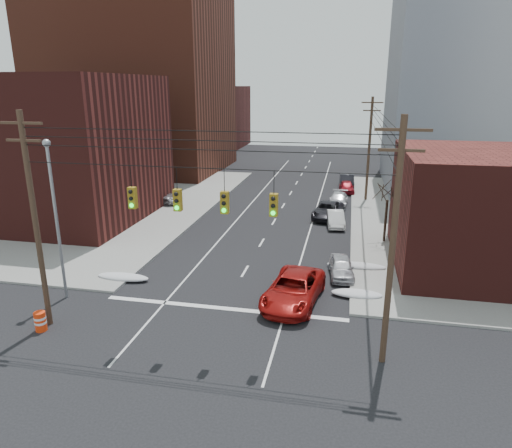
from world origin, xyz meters
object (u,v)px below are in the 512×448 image
at_px(lot_car_b, 160,196).
at_px(lot_car_c, 70,209).
at_px(parked_car_a, 341,267).
at_px(parked_car_b, 336,219).
at_px(parked_car_f, 347,181).
at_px(red_pickup, 293,289).
at_px(lot_car_d, 114,189).
at_px(parked_car_c, 328,210).
at_px(lot_car_a, 112,212).
at_px(parked_car_d, 338,200).
at_px(parked_car_e, 347,187).
at_px(construction_barrel, 40,321).

distance_m(lot_car_b, lot_car_c, 9.11).
bearing_deg(parked_car_a, parked_car_b, 87.80).
xyz_separation_m(parked_car_a, parked_car_f, (-0.04, 27.97, 0.14)).
distance_m(red_pickup, lot_car_d, 32.30).
distance_m(parked_car_c, lot_car_b, 17.74).
bearing_deg(red_pickup, lot_car_a, 151.81).
xyz_separation_m(parked_car_d, parked_car_f, (0.73, 9.27, 0.12)).
xyz_separation_m(parked_car_c, lot_car_a, (-19.71, -4.86, 0.04)).
xyz_separation_m(red_pickup, parked_car_c, (1.01, 18.32, -0.10)).
distance_m(parked_car_f, lot_car_a, 28.48).
height_order(parked_car_d, lot_car_c, lot_car_c).
height_order(parked_car_b, parked_car_c, parked_car_c).
height_order(parked_car_f, lot_car_c, parked_car_f).
distance_m(parked_car_b, lot_car_d, 25.91).
bearing_deg(lot_car_b, lot_car_a, 175.01).
relative_size(parked_car_a, parked_car_d, 0.83).
bearing_deg(lot_car_c, parked_car_e, -36.90).
bearing_deg(parked_car_d, lot_car_d, -175.40).
relative_size(parked_car_b, lot_car_b, 0.83).
bearing_deg(lot_car_a, parked_car_a, -137.03).
height_order(parked_car_d, lot_car_b, lot_car_b).
bearing_deg(construction_barrel, lot_car_b, 99.59).
xyz_separation_m(parked_car_c, construction_barrel, (-13.30, -24.04, -0.21)).
height_order(parked_car_b, parked_car_f, parked_car_f).
xyz_separation_m(lot_car_d, construction_barrel, (10.93, -28.17, -0.27)).
xyz_separation_m(parked_car_b, parked_car_e, (0.79, 13.80, 0.00)).
distance_m(parked_car_d, lot_car_b, 18.74).
height_order(parked_car_c, parked_car_f, parked_car_f).
bearing_deg(construction_barrel, red_pickup, 25.00).
height_order(parked_car_b, construction_barrel, parked_car_b).
bearing_deg(lot_car_c, lot_car_d, 22.39).
bearing_deg(parked_car_c, lot_car_a, -159.82).
distance_m(parked_car_f, lot_car_c, 31.78).
distance_m(red_pickup, lot_car_b, 26.07).
xyz_separation_m(parked_car_e, lot_car_a, (-21.31, -16.14, 0.10)).
height_order(parked_car_f, lot_car_d, parked_car_f).
bearing_deg(parked_car_a, parked_car_e, 83.82).
bearing_deg(lot_car_c, red_pickup, -99.44).
height_order(parked_car_a, parked_car_d, parked_car_d).
relative_size(lot_car_a, lot_car_b, 0.78).
bearing_deg(parked_car_b, parked_car_d, 82.97).
bearing_deg(parked_car_e, lot_car_c, -153.73).
relative_size(parked_car_c, lot_car_a, 1.40).
bearing_deg(red_pickup, parked_car_e, 92.51).
relative_size(parked_car_c, parked_car_e, 1.35).
relative_size(parked_car_a, construction_barrel, 3.67).
height_order(red_pickup, parked_car_c, red_pickup).
height_order(parked_car_e, lot_car_c, lot_car_c).
relative_size(parked_car_d, lot_car_d, 1.19).
xyz_separation_m(parked_car_f, lot_car_c, (-25.58, -18.86, 0.05)).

